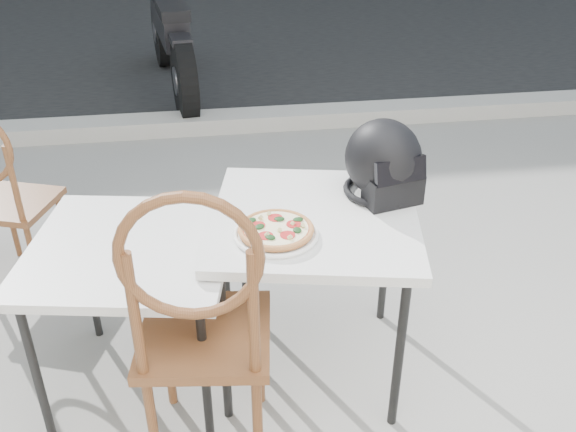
{
  "coord_description": "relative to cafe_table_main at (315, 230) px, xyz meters",
  "views": [
    {
      "loc": [
        -0.74,
        -1.65,
        1.92
      ],
      "look_at": [
        -0.45,
        0.29,
        0.77
      ],
      "focal_mm": 40.0,
      "sensor_mm": 36.0,
      "label": 1
    }
  ],
  "objects": [
    {
      "name": "plate",
      "position": [
        -0.16,
        -0.13,
        0.07
      ],
      "size": [
        0.39,
        0.39,
        0.02
      ],
      "rotation": [
        0.0,
        0.0,
        0.34
      ],
      "color": "white",
      "rests_on": "cafe_table_main"
    },
    {
      "name": "ground",
      "position": [
        0.34,
        -0.37,
        -0.66
      ],
      "size": [
        80.0,
        80.0,
        0.0
      ],
      "primitive_type": "plane",
      "color": "gray",
      "rests_on": "ground"
    },
    {
      "name": "pizza",
      "position": [
        -0.16,
        -0.13,
        0.09
      ],
      "size": [
        0.27,
        0.27,
        0.03
      ],
      "rotation": [
        0.0,
        0.0,
        -0.0
      ],
      "color": "#BD7B45",
      "rests_on": "plate"
    },
    {
      "name": "motorcycle",
      "position": [
        -0.59,
        3.61,
        -0.18
      ],
      "size": [
        0.57,
        2.2,
        1.09
      ],
      "rotation": [
        0.0,
        0.0,
        0.13
      ],
      "color": "black",
      "rests_on": "street_asphalt"
    },
    {
      "name": "cafe_table_side",
      "position": [
        -0.68,
        -0.03,
        -0.04
      ],
      "size": [
        0.83,
        0.83,
        0.68
      ],
      "rotation": [
        0.0,
        0.0,
        -0.18
      ],
      "color": "silver",
      "rests_on": "ground"
    },
    {
      "name": "street_asphalt",
      "position": [
        0.34,
        6.63,
        -0.66
      ],
      "size": [
        30.0,
        8.0,
        0.0
      ],
      "primitive_type": "cube",
      "color": "black",
      "rests_on": "ground"
    },
    {
      "name": "helmet",
      "position": [
        0.29,
        0.13,
        0.2
      ],
      "size": [
        0.36,
        0.37,
        0.3
      ],
      "rotation": [
        0.0,
        0.0,
        0.23
      ],
      "color": "black",
      "rests_on": "cafe_table_main"
    },
    {
      "name": "cafe_chair_main",
      "position": [
        -0.44,
        -0.42,
        -0.03
      ],
      "size": [
        0.49,
        0.49,
        1.14
      ],
      "rotation": [
        0.0,
        0.0,
        3.01
      ],
      "color": "brown",
      "rests_on": "ground"
    },
    {
      "name": "cafe_table_main",
      "position": [
        0.0,
        0.0,
        0.0
      ],
      "size": [
        0.9,
        0.9,
        0.72
      ],
      "rotation": [
        0.0,
        0.0,
        -0.2
      ],
      "color": "silver",
      "rests_on": "ground"
    },
    {
      "name": "curb",
      "position": [
        0.34,
        2.63,
        -0.6
      ],
      "size": [
        30.0,
        0.25,
        0.12
      ],
      "primitive_type": "cube",
      "color": "#A2A097",
      "rests_on": "ground"
    }
  ]
}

